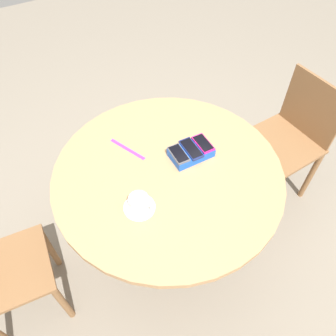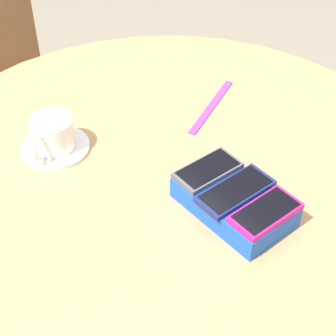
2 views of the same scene
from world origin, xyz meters
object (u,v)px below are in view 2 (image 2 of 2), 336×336
at_px(phone_box, 234,202).
at_px(saucer, 55,147).
at_px(lanyard_strap, 211,106).
at_px(coffee_cup, 52,133).
at_px(phone_magenta, 266,212).
at_px(round_table, 168,212).
at_px(phone_navy, 235,191).
at_px(phone_gray, 208,170).
at_px(chair_near_window, 5,92).

distance_m(phone_box, saucer, 0.39).
distance_m(saucer, lanyard_strap, 0.35).
bearing_deg(coffee_cup, phone_magenta, -160.88).
xyz_separation_m(round_table, phone_box, (-0.15, -0.03, 0.12)).
distance_m(phone_navy, saucer, 0.39).
height_order(phone_gray, chair_near_window, chair_near_window).
relative_size(round_table, phone_box, 5.32).
relative_size(phone_box, phone_magenta, 1.63).
distance_m(phone_navy, lanyard_strap, 0.32).
height_order(phone_magenta, phone_navy, same).
xyz_separation_m(phone_gray, chair_near_window, (0.98, -0.06, -0.36)).
bearing_deg(phone_magenta, phone_gray, -0.63).
relative_size(phone_gray, chair_near_window, 0.14).
xyz_separation_m(round_table, chair_near_window, (0.91, -0.09, -0.21)).
distance_m(phone_gray, saucer, 0.32).
relative_size(phone_magenta, phone_gray, 1.01).
xyz_separation_m(saucer, coffee_cup, (-0.00, 0.00, 0.04)).
xyz_separation_m(phone_magenta, phone_gray, (0.14, -0.00, -0.00)).
relative_size(saucer, coffee_cup, 1.25).
bearing_deg(phone_magenta, phone_box, 0.87).
xyz_separation_m(phone_navy, coffee_cup, (0.36, 0.15, -0.01)).
height_order(phone_magenta, phone_gray, same).
bearing_deg(phone_gray, lanyard_strap, -46.69).
distance_m(round_table, chair_near_window, 0.93).
bearing_deg(lanyard_strap, saucer, 72.56).
xyz_separation_m(phone_magenta, coffee_cup, (0.42, 0.15, -0.01)).
height_order(coffee_cup, chair_near_window, chair_near_window).
relative_size(phone_box, phone_gray, 1.64).
bearing_deg(phone_box, lanyard_strap, -37.76).
bearing_deg(phone_box, chair_near_window, -3.46).
bearing_deg(phone_navy, phone_gray, -1.27).
xyz_separation_m(coffee_cup, chair_near_window, (0.70, -0.21, -0.35)).
relative_size(phone_magenta, saucer, 0.91).
bearing_deg(phone_gray, coffee_cup, 27.53).
bearing_deg(saucer, round_table, -151.03).
bearing_deg(saucer, coffee_cup, 118.78).
xyz_separation_m(phone_magenta, phone_navy, (0.07, 0.00, -0.00)).
xyz_separation_m(round_table, phone_gray, (-0.08, -0.03, 0.15)).
distance_m(phone_box, chair_near_window, 1.10).
bearing_deg(coffee_cup, phone_gray, -152.47).
relative_size(phone_magenta, lanyard_strap, 0.58).
bearing_deg(coffee_cup, phone_box, -157.64).
distance_m(phone_magenta, chair_near_window, 1.18).
relative_size(phone_magenta, chair_near_window, 0.14).
height_order(saucer, coffee_cup, coffee_cup).
height_order(phone_box, phone_navy, phone_navy).
distance_m(round_table, phone_box, 0.19).
height_order(saucer, chair_near_window, chair_near_window).
distance_m(phone_box, lanyard_strap, 0.32).
height_order(phone_gray, saucer, phone_gray).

